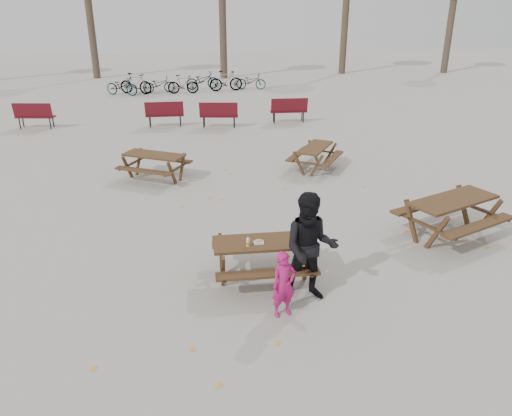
{
  "coord_description": "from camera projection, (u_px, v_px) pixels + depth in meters",
  "views": [
    {
      "loc": [
        -1.16,
        -7.92,
        4.84
      ],
      "look_at": [
        0.0,
        1.0,
        1.0
      ],
      "focal_mm": 35.0,
      "sensor_mm": 36.0,
      "label": 1
    }
  ],
  "objects": [
    {
      "name": "ground",
      "position": [
        263.0,
        278.0,
        9.26
      ],
      "size": [
        80.0,
        80.0,
        0.0
      ],
      "primitive_type": "plane",
      "color": "gray",
      "rests_on": "ground"
    },
    {
      "name": "main_picnic_table",
      "position": [
        263.0,
        250.0,
        9.03
      ],
      "size": [
        1.8,
        1.45,
        0.78
      ],
      "color": "#382114",
      "rests_on": "ground"
    },
    {
      "name": "food_tray",
      "position": [
        259.0,
        243.0,
        8.86
      ],
      "size": [
        0.18,
        0.11,
        0.03
      ],
      "primitive_type": "cube",
      "color": "white",
      "rests_on": "main_picnic_table"
    },
    {
      "name": "bread_roll",
      "position": [
        259.0,
        241.0,
        8.84
      ],
      "size": [
        0.14,
        0.06,
        0.05
      ],
      "primitive_type": "ellipsoid",
      "color": "tan",
      "rests_on": "food_tray"
    },
    {
      "name": "soda_bottle",
      "position": [
        248.0,
        243.0,
        8.75
      ],
      "size": [
        0.07,
        0.07,
        0.17
      ],
      "color": "silver",
      "rests_on": "main_picnic_table"
    },
    {
      "name": "child",
      "position": [
        284.0,
        284.0,
        7.99
      ],
      "size": [
        0.48,
        0.39,
        1.14
      ],
      "primitive_type": "imported",
      "rotation": [
        0.0,
        0.0,
        0.31
      ],
      "color": "#B51663",
      "rests_on": "ground"
    },
    {
      "name": "adult",
      "position": [
        310.0,
        248.0,
        8.31
      ],
      "size": [
        1.06,
        0.9,
        1.93
      ],
      "primitive_type": "imported",
      "rotation": [
        0.0,
        0.0,
        -0.19
      ],
      "color": "black",
      "rests_on": "ground"
    },
    {
      "name": "picnic_table_east",
      "position": [
        451.0,
        218.0,
        10.73
      ],
      "size": [
        2.51,
        2.31,
        0.87
      ],
      "primitive_type": null,
      "rotation": [
        0.0,
        0.0,
        0.42
      ],
      "color": "#382114",
      "rests_on": "ground"
    },
    {
      "name": "picnic_table_north",
      "position": [
        155.0,
        167.0,
        14.13
      ],
      "size": [
        2.17,
        2.03,
        0.74
      ],
      "primitive_type": null,
      "rotation": [
        0.0,
        0.0,
        -0.49
      ],
      "color": "#382114",
      "rests_on": "ground"
    },
    {
      "name": "picnic_table_far",
      "position": [
        315.0,
        158.0,
        14.96
      ],
      "size": [
        1.96,
        2.06,
        0.7
      ],
      "primitive_type": null,
      "rotation": [
        0.0,
        0.0,
        1.01
      ],
      "color": "#382114",
      "rests_on": "ground"
    },
    {
      "name": "park_bench_row",
      "position": [
        178.0,
        113.0,
        19.87
      ],
      "size": [
        11.64,
        1.48,
        1.03
      ],
      "color": "maroon",
      "rests_on": "ground"
    },
    {
      "name": "bicycle_row",
      "position": [
        182.0,
        83.0,
        26.93
      ],
      "size": [
        8.74,
        2.5,
        1.1
      ],
      "color": "black",
      "rests_on": "ground"
    },
    {
      "name": "fallen_leaves",
      "position": [
        269.0,
        221.0,
        11.6
      ],
      "size": [
        11.0,
        11.0,
        0.01
      ],
      "primitive_type": null,
      "color": "orange",
      "rests_on": "ground"
    }
  ]
}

